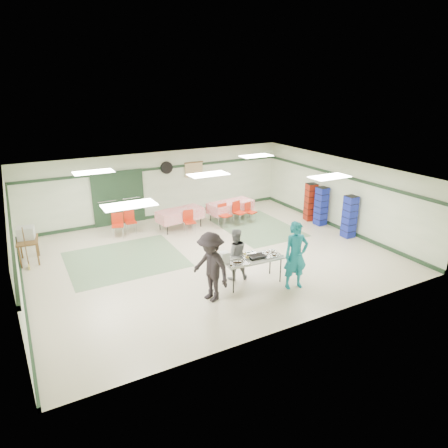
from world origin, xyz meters
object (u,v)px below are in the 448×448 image
broom (26,247)px  crate_stack_blue_b (350,217)px  dining_table_b (180,214)px  crate_stack_blue_a (321,206)px  chair_d (189,219)px  printer_table (28,242)px  chair_c (249,210)px  chair_a (238,210)px  volunteer_dark (211,267)px  volunteer_teal (296,255)px  office_printer (26,233)px  chair_loose_b (118,223)px  chair_b (224,213)px  dining_table_a (231,206)px  serving_table (253,260)px  crate_stack_red (311,202)px  volunteer_grey (235,254)px  chair_loose_a (130,219)px

broom → crate_stack_blue_b: bearing=-24.7°
dining_table_b → crate_stack_blue_a: 5.47m
chair_d → printer_table: (-5.41, 0.01, 0.12)m
chair_c → crate_stack_blue_a: bearing=-58.7°
chair_a → chair_c: bearing=-19.6°
volunteer_dark → chair_d: volunteer_dark is taller
volunteer_teal → office_printer: 8.21m
chair_loose_b → chair_b: bearing=3.9°
dining_table_a → office_printer: office_printer is taller
crate_stack_blue_a → crate_stack_blue_b: 1.49m
chair_loose_b → office_printer: office_printer is taller
dining_table_a → chair_d: bearing=-173.1°
serving_table → dining_table_a: (2.13, 5.06, -0.14)m
chair_b → crate_stack_red: bearing=-25.2°
office_printer → crate_stack_blue_b: bearing=-8.4°
volunteer_grey → crate_stack_red: bearing=-135.7°
office_printer → dining_table_b: bearing=14.1°
dining_table_b → chair_b: bearing=-27.8°
volunteer_dark → volunteer_grey: bearing=106.6°
chair_a → chair_d: size_ratio=1.06×
chair_a → office_printer: bearing=161.2°
serving_table → chair_loose_b: (-2.38, 5.34, -0.17)m
volunteer_grey → crate_stack_red: 6.03m
volunteer_dark → crate_stack_blue_b: size_ratio=1.20×
office_printer → volunteer_dark: bearing=-41.6°
serving_table → crate_stack_blue_a: crate_stack_blue_a is taller
crate_stack_blue_b → volunteer_dark: bearing=-166.0°
dining_table_a → chair_b: bearing=-146.3°
serving_table → chair_b: 4.74m
chair_c → chair_a: bearing=155.8°
volunteer_teal → office_printer: volunteer_teal is taller
volunteer_dark → chair_loose_b: volunteer_dark is taller
chair_b → office_printer: office_printer is taller
chair_loose_b → broom: 3.34m
dining_table_a → crate_stack_blue_a: 3.58m
chair_loose_a → crate_stack_blue_b: size_ratio=0.55×
crate_stack_blue_a → office_printer: crate_stack_blue_a is taller
chair_b → broom: size_ratio=0.67×
chair_c → office_printer: (-8.04, 0.11, 0.45)m
chair_loose_a → dining_table_a: bearing=-5.6°
serving_table → chair_c: 5.22m
volunteer_grey → chair_c: bearing=-112.1°
chair_b → printer_table: (-6.88, 0.01, 0.10)m
chair_c → broom: (-8.12, -0.46, 0.21)m
volunteer_grey → chair_a: (2.46, 4.02, -0.20)m
chair_c → crate_stack_blue_b: bearing=-77.0°
chair_a → chair_b: bearing=161.8°
volunteer_grey → chair_loose_a: size_ratio=1.79×
dining_table_b → chair_d: bearing=-87.0°
volunteer_teal → chair_loose_a: 6.87m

